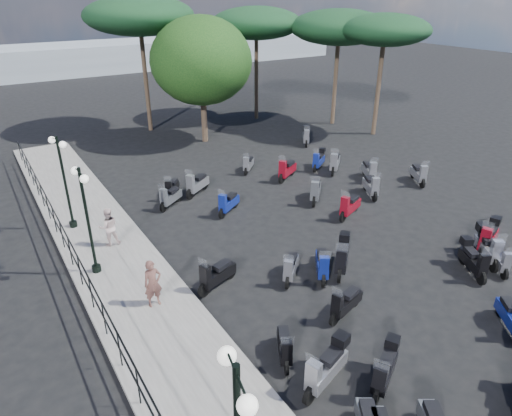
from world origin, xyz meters
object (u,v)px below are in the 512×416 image
scooter_11 (172,189)px  pine_0 (256,23)px  lamp_post_2 (64,177)px  scooter_3 (216,275)px  scooter_28 (335,163)px  pine_1 (339,27)px  scooter_32 (369,171)px  broadleaf_tree (201,61)px  scooter_27 (419,174)px  pine_2 (139,16)px  scooter_21 (371,186)px  scooter_13 (511,316)px  woman (153,284)px  scooter_1 (326,368)px  scooter_22 (319,160)px  scooter_5 (170,197)px  scooter_23 (248,164)px  scooter_4 (228,203)px  scooter_20 (473,260)px  scooter_7 (345,303)px  scooter_25 (500,260)px  scooter_6 (385,370)px  scooter_15 (350,206)px  scooter_19 (488,247)px  scooter_16 (315,191)px  scooter_2 (285,346)px  scooter_29 (306,136)px  pedestrian_far (109,227)px  scooter_17 (287,170)px  scooter_8 (322,265)px  scooter_9 (291,268)px  lamp_post_1 (87,215)px  scooter_10 (197,184)px

scooter_11 → pine_0: 15.86m
lamp_post_2 → scooter_3: lamp_post_2 is taller
scooter_28 → pine_1: 11.25m
scooter_32 → broadleaf_tree: bearing=-41.1°
scooter_27 → pine_2: 18.98m
scooter_11 → scooter_21: (7.81, -4.73, 0.04)m
scooter_13 → pine_0: bearing=-68.7°
woman → scooter_3: woman is taller
scooter_1 → scooter_22: scooter_1 is taller
lamp_post_2 → scooter_5: 4.48m
woman → scooter_28: 13.36m
pine_0 → scooter_13: bearing=-105.1°
scooter_13 → scooter_23: size_ratio=1.14×
scooter_4 → scooter_20: 9.61m
scooter_7 → scooter_32: scooter_32 is taller
scooter_5 → scooter_25: 13.02m
scooter_6 → scooter_15: size_ratio=0.93×
scooter_15 → pine_1: 15.91m
scooter_23 → pine_0: 12.49m
scooter_32 → scooter_19: bearing=103.1°
scooter_1 → scooter_11: size_ratio=1.33×
scooter_4 → scooter_16: scooter_16 is taller
scooter_20 → scooter_32: (3.05, 7.90, -0.03)m
scooter_2 → scooter_3: size_ratio=0.80×
lamp_post_2 → scooter_29: lamp_post_2 is taller
scooter_2 → scooter_1: bearing=134.9°
scooter_20 → scooter_28: scooter_28 is taller
scooter_2 → scooter_20: size_ratio=0.85×
pedestrian_far → scooter_4: 5.11m
scooter_11 → scooter_17: size_ratio=0.82×
scooter_2 → scooter_29: bearing=-100.0°
pedestrian_far → broadleaf_tree: broadleaf_tree is taller
scooter_25 → scooter_27: bearing=-84.2°
scooter_8 → pine_0: size_ratio=0.19×
broadleaf_tree → scooter_29: bearing=-38.3°
scooter_23 → scooter_29: (5.42, 2.09, 0.09)m
scooter_15 → scooter_23: bearing=-15.0°
scooter_15 → scooter_22: 5.70m
scooter_2 → scooter_25: 8.56m
scooter_20 → pine_1: pine_1 is taller
scooter_9 → pine_2: bearing=-51.0°
woman → scooter_5: (3.16, 6.38, -0.45)m
lamp_post_1 → scooter_10: bearing=31.4°
scooter_21 → pine_0: pine_0 is taller
scooter_3 → scooter_9: (2.29, -0.86, -0.04)m
scooter_13 → scooter_23: bearing=-54.1°
scooter_8 → scooter_9: size_ratio=1.14×
scooter_9 → scooter_6: bearing=127.1°
scooter_2 → scooter_10: size_ratio=0.84×
scooter_29 → pine_0: bearing=-60.8°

